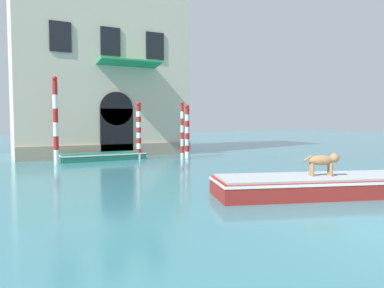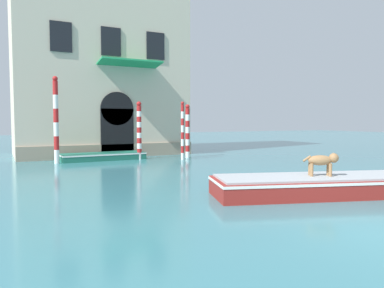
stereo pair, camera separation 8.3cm
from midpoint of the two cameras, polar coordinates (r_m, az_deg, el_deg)
name	(u,v)px [view 1 (the left image)]	position (r m, az deg, el deg)	size (l,w,h in m)	color
palazzo_left	(98,23)	(27.43, -14.22, 17.49)	(10.94, 7.40, 17.90)	beige
boat_foreground	(336,184)	(12.48, 20.90, -5.75)	(7.86, 4.26, 0.61)	maroon
dog_on_deck	(324,161)	(12.09, 19.22, -2.40)	(0.97, 0.67, 0.72)	#997047
boat_moored_near_palazzo	(102,156)	(22.43, -13.59, -1.82)	(4.86, 1.79, 0.41)	#1E6651
mooring_pole_0	(182,130)	(21.86, -1.62, 2.07)	(0.19, 0.19, 3.40)	white
mooring_pole_1	(56,120)	(21.17, -20.18, 3.50)	(0.28, 0.28, 4.65)	white
mooring_pole_2	(139,130)	(22.32, -8.22, 2.11)	(0.28, 0.28, 3.42)	white
mooring_pole_3	(187,131)	(23.05, -0.86, 2.03)	(0.27, 0.27, 3.29)	white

